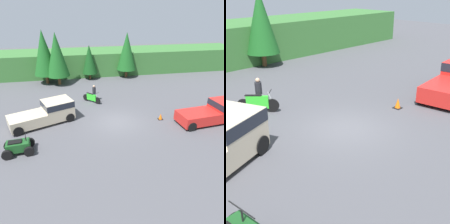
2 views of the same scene
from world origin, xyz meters
TOP-DOWN VIEW (x-y plane):
  - ground_plane at (0.00, 0.00)m, footprint 80.00×80.00m
  - tree_right at (3.90, 12.64)m, footprint 2.61×2.61m
  - dirt_bike at (-1.71, 4.64)m, footprint 1.63×1.62m
  - rider_person at (-1.39, 4.96)m, footprint 0.49×0.49m
  - traffic_cone at (3.82, -0.21)m, footprint 0.42×0.42m

SIDE VIEW (x-z plane):
  - ground_plane at x=0.00m, z-range 0.00..0.00m
  - traffic_cone at x=3.82m, z-range -0.02..0.53m
  - dirt_bike at x=-1.71m, z-range -0.10..1.05m
  - rider_person at x=-1.39m, z-range 0.07..1.78m
  - tree_right at x=3.90m, z-range 0.52..6.45m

